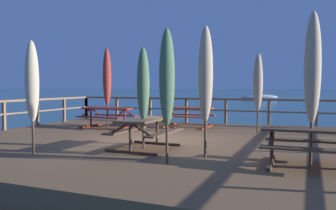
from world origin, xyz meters
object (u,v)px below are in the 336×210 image
object	(u,v)px
patio_umbrella_short_back	(107,77)
picnic_table_back_left	(311,139)
patio_umbrella_tall_mid_right	(258,83)
patio_umbrella_tall_back_right	(32,82)
patio_umbrella_tall_mid_left	(167,78)
patio_umbrella_tall_front	(143,84)
patio_umbrella_short_front	(313,68)
patio_umbrella_tall_back_left	(206,74)
picnic_table_front_left	(145,127)
picnic_table_mid_centre	(107,113)
picnic_table_mid_left	(187,113)
sailboat_distant	(259,97)

from	to	relation	value
patio_umbrella_short_back	picnic_table_back_left	bearing A→B (deg)	-29.75
picnic_table_back_left	patio_umbrella_tall_mid_right	xyz separation A→B (m)	(-1.69, 4.73, 1.15)
picnic_table_back_left	patio_umbrella_tall_back_right	distance (m)	6.22
patio_umbrella_tall_back_right	patio_umbrella_tall_mid_left	bearing A→B (deg)	4.97
patio_umbrella_tall_front	patio_umbrella_tall_mid_left	xyz separation A→B (m)	(1.22, -1.36, 0.12)
patio_umbrella_short_front	patio_umbrella_tall_back_left	size ratio (longest dim) A/B	1.05
picnic_table_front_left	patio_umbrella_tall_mid_right	size ratio (longest dim) A/B	0.68
patio_umbrella_tall_mid_left	patio_umbrella_short_front	bearing A→B (deg)	16.18
picnic_table_mid_centre	picnic_table_mid_left	distance (m)	3.10
picnic_table_front_left	patio_umbrella_tall_mid_left	world-z (taller)	patio_umbrella_tall_mid_left
patio_umbrella_short_back	patio_umbrella_tall_back_left	bearing A→B (deg)	-38.82
patio_umbrella_short_back	picnic_table_mid_centre	bearing A→B (deg)	-62.06
picnic_table_front_left	patio_umbrella_tall_back_right	size ratio (longest dim) A/B	0.69
picnic_table_back_left	patio_umbrella_tall_mid_right	size ratio (longest dim) A/B	0.69
picnic_table_front_left	patio_umbrella_tall_mid_left	xyz separation A→B (m)	(1.17, -1.33, 1.21)
patio_umbrella_tall_mid_left	sailboat_distant	distance (m)	52.73
patio_umbrella_tall_mid_left	patio_umbrella_tall_front	bearing A→B (deg)	131.90
patio_umbrella_tall_front	patio_umbrella_short_back	bearing A→B (deg)	133.05
picnic_table_front_left	patio_umbrella_short_front	xyz separation A→B (m)	(3.91, -0.53, 1.38)
patio_umbrella_tall_mid_left	patio_umbrella_short_back	bearing A→B (deg)	132.74
patio_umbrella_short_front	sailboat_distant	xyz separation A→B (m)	(-7.98, 51.64, -2.07)
patio_umbrella_tall_front	patio_umbrella_tall_back_left	distance (m)	1.91
patio_umbrella_short_back	patio_umbrella_tall_mid_right	xyz separation A→B (m)	(5.59, 0.57, -0.23)
patio_umbrella_short_back	patio_umbrella_tall_back_right	world-z (taller)	patio_umbrella_short_back
picnic_table_front_left	patio_umbrella_tall_front	size ratio (longest dim) A/B	0.71
patio_umbrella_tall_front	patio_umbrella_tall_back_right	bearing A→B (deg)	-141.46
picnic_table_back_left	sailboat_distant	world-z (taller)	sailboat_distant
sailboat_distant	picnic_table_mid_left	bearing A→B (deg)	-85.65
picnic_table_mid_left	sailboat_distant	world-z (taller)	sailboat_distant
patio_umbrella_short_front	picnic_table_mid_centre	bearing A→B (deg)	150.85
picnic_table_back_left	patio_umbrella_tall_front	xyz separation A→B (m)	(-3.97, 0.61, 1.08)
picnic_table_front_left	patio_umbrella_tall_mid_right	world-z (taller)	patio_umbrella_tall_mid_right
patio_umbrella_short_front	patio_umbrella_tall_front	bearing A→B (deg)	171.92
patio_umbrella_tall_mid_left	patio_umbrella_tall_mid_right	bearing A→B (deg)	79.02
picnic_table_back_left	patio_umbrella_tall_front	size ratio (longest dim) A/B	0.72
picnic_table_front_left	patio_umbrella_tall_back_right	bearing A→B (deg)	-142.70
picnic_table_front_left	patio_umbrella_short_back	size ratio (longest dim) A/B	0.60
picnic_table_back_left	patio_umbrella_tall_back_right	world-z (taller)	patio_umbrella_tall_back_right
picnic_table_mid_left	patio_umbrella_tall_back_right	bearing A→B (deg)	-103.45
picnic_table_mid_centre	patio_umbrella_tall_mid_right	bearing A→B (deg)	6.60
patio_umbrella_short_back	patio_umbrella_tall_back_right	size ratio (longest dim) A/B	1.15
picnic_table_mid_centre	patio_umbrella_tall_mid_right	xyz separation A→B (m)	(5.55, 0.64, 1.15)
patio_umbrella_tall_mid_right	patio_umbrella_tall_back_right	bearing A→B (deg)	-127.03
patio_umbrella_short_front	patio_umbrella_short_back	distance (m)	8.35
patio_umbrella_tall_mid_left	picnic_table_front_left	bearing A→B (deg)	131.31
picnic_table_front_left	patio_umbrella_short_front	world-z (taller)	patio_umbrella_short_front
picnic_table_front_left	sailboat_distant	bearing A→B (deg)	94.56
picnic_table_front_left	patio_umbrella_short_front	size ratio (longest dim) A/B	0.60
patio_umbrella_short_front	picnic_table_back_left	bearing A→B (deg)	-85.13
patio_umbrella_tall_back_left	sailboat_distant	distance (m)	52.01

